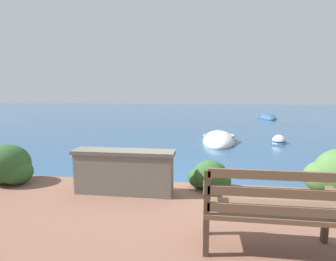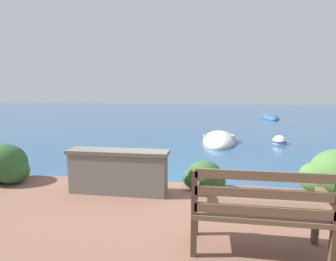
% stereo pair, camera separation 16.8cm
% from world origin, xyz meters
% --- Properties ---
extents(ground_plane, '(80.00, 80.00, 0.00)m').
position_xyz_m(ground_plane, '(0.00, 0.00, 0.00)').
color(ground_plane, navy).
extents(park_bench, '(1.38, 0.48, 0.93)m').
position_xyz_m(park_bench, '(1.33, -2.03, 0.70)').
color(park_bench, '#433123').
rests_on(park_bench, patio_terrace).
extents(stone_wall, '(1.68, 0.39, 0.73)m').
position_xyz_m(stone_wall, '(-0.65, -0.65, 0.59)').
color(stone_wall, '#666056').
rests_on(stone_wall, patio_terrace).
extents(hedge_clump_far_left, '(1.06, 0.76, 0.72)m').
position_xyz_m(hedge_clump_far_left, '(-2.96, -0.46, 0.53)').
color(hedge_clump_far_left, '#284C23').
rests_on(hedge_clump_far_left, patio_terrace).
extents(hedge_clump_left, '(0.95, 0.68, 0.64)m').
position_xyz_m(hedge_clump_left, '(-0.99, -0.26, 0.50)').
color(hedge_clump_left, '#426B33').
rests_on(hedge_clump_left, patio_terrace).
extents(hedge_clump_centre, '(0.74, 0.53, 0.50)m').
position_xyz_m(hedge_clump_centre, '(0.75, -0.28, 0.44)').
color(hedge_clump_centre, '#284C23').
rests_on(hedge_clump_centre, patio_terrace).
extents(rowboat_nearest, '(1.36, 2.98, 0.68)m').
position_xyz_m(rowboat_nearest, '(1.23, 5.42, 0.06)').
color(rowboat_nearest, silver).
rests_on(rowboat_nearest, ground_plane).
extents(rowboat_mid, '(1.21, 3.32, 0.64)m').
position_xyz_m(rowboat_mid, '(5.26, 15.50, 0.06)').
color(rowboat_mid, '#2D517A').
rests_on(rowboat_mid, ground_plane).
extents(mooring_buoy, '(0.52, 0.52, 0.48)m').
position_xyz_m(mooring_buoy, '(3.44, 5.38, 0.08)').
color(mooring_buoy, white).
rests_on(mooring_buoy, ground_plane).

